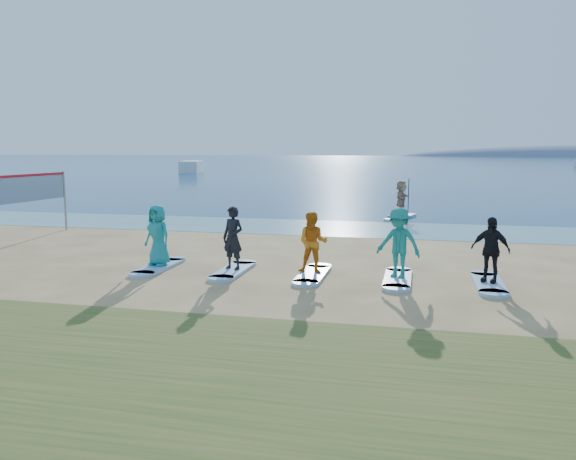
% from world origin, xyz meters
% --- Properties ---
extents(ground, '(600.00, 600.00, 0.00)m').
position_xyz_m(ground, '(0.00, 0.00, 0.00)').
color(ground, tan).
rests_on(ground, ground).
extents(shallow_water, '(600.00, 600.00, 0.00)m').
position_xyz_m(shallow_water, '(0.00, 10.50, 0.01)').
color(shallow_water, teal).
rests_on(shallow_water, ground).
extents(ocean, '(600.00, 600.00, 0.00)m').
position_xyz_m(ocean, '(0.00, 160.00, 0.01)').
color(ocean, navy).
rests_on(ocean, ground).
extents(paddleboard, '(1.53, 3.08, 0.12)m').
position_xyz_m(paddleboard, '(3.37, 14.67, 0.06)').
color(paddleboard, silver).
rests_on(paddleboard, ground).
extents(paddleboarder, '(0.64, 1.68, 1.77)m').
position_xyz_m(paddleboarder, '(3.37, 14.67, 1.00)').
color(paddleboarder, tan).
rests_on(paddleboarder, paddleboard).
extents(boat_offshore_a, '(4.88, 9.40, 1.73)m').
position_xyz_m(boat_offshore_a, '(-29.19, 65.69, 0.00)').
color(boat_offshore_a, silver).
rests_on(boat_offshore_a, ground).
extents(surfboard_0, '(0.70, 2.20, 0.09)m').
position_xyz_m(surfboard_0, '(-3.08, 1.01, 0.04)').
color(surfboard_0, '#8EB8DC').
rests_on(surfboard_0, ground).
extents(student_0, '(0.99, 0.81, 1.75)m').
position_xyz_m(student_0, '(-3.08, 1.01, 0.97)').
color(student_0, teal).
rests_on(student_0, surfboard_0).
extents(surfboard_1, '(0.70, 2.20, 0.09)m').
position_xyz_m(surfboard_1, '(-0.81, 1.01, 0.04)').
color(surfboard_1, '#8EB8DC').
rests_on(surfboard_1, ground).
extents(student_1, '(0.74, 0.61, 1.76)m').
position_xyz_m(student_1, '(-0.81, 1.01, 0.97)').
color(student_1, black).
rests_on(student_1, surfboard_1).
extents(surfboard_2, '(0.70, 2.20, 0.09)m').
position_xyz_m(surfboard_2, '(1.46, 1.01, 0.04)').
color(surfboard_2, '#8EB8DC').
rests_on(surfboard_2, ground).
extents(student_2, '(0.83, 0.66, 1.67)m').
position_xyz_m(student_2, '(1.46, 1.01, 0.92)').
color(student_2, orange).
rests_on(student_2, surfboard_2).
extents(surfboard_3, '(0.70, 2.20, 0.09)m').
position_xyz_m(surfboard_3, '(3.74, 1.01, 0.04)').
color(surfboard_3, '#8EB8DC').
rests_on(surfboard_3, ground).
extents(student_3, '(1.34, 1.04, 1.83)m').
position_xyz_m(student_3, '(3.74, 1.01, 1.01)').
color(student_3, '#1A8277').
rests_on(student_3, surfboard_3).
extents(surfboard_4, '(0.70, 2.20, 0.09)m').
position_xyz_m(surfboard_4, '(6.01, 1.01, 0.04)').
color(surfboard_4, '#8EB8DC').
rests_on(surfboard_4, ground).
extents(student_4, '(1.05, 0.76, 1.66)m').
position_xyz_m(student_4, '(6.01, 1.01, 0.92)').
color(student_4, black).
rests_on(student_4, surfboard_4).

